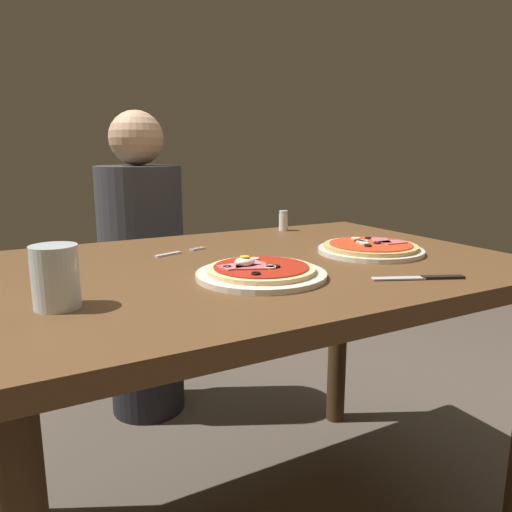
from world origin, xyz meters
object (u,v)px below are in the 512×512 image
at_px(pizza_across_left, 371,248).
at_px(fork, 177,253).
at_px(knife, 425,278).
at_px(salt_shaker, 283,221).
at_px(water_glass_near, 56,281).
at_px(diner_person, 143,275).
at_px(dining_table, 256,307).
at_px(pizza_foreground, 261,272).

xyz_separation_m(pizza_across_left, fork, (-0.45, 0.23, -0.01)).
distance_m(knife, salt_shaker, 0.69).
distance_m(water_glass_near, fork, 0.47).
xyz_separation_m(salt_shaker, diner_person, (-0.36, 0.45, -0.24)).
bearing_deg(diner_person, dining_table, 93.89).
height_order(fork, knife, knife).
height_order(knife, diner_person, diner_person).
distance_m(pizza_across_left, water_glass_near, 0.79).
bearing_deg(diner_person, pizza_across_left, 112.67).
relative_size(pizza_foreground, knife, 1.48).
height_order(dining_table, salt_shaker, salt_shaker).
bearing_deg(salt_shaker, dining_table, -129.65).
distance_m(knife, diner_person, 1.19).
relative_size(dining_table, water_glass_near, 11.54).
xyz_separation_m(knife, salt_shaker, (0.08, 0.69, 0.03)).
height_order(dining_table, diner_person, diner_person).
relative_size(dining_table, salt_shaker, 18.55).
bearing_deg(fork, water_glass_near, -135.02).
xyz_separation_m(pizza_across_left, diner_person, (-0.36, 0.87, -0.22)).
bearing_deg(fork, knife, -53.72).
height_order(pizza_foreground, water_glass_near, water_glass_near).
bearing_deg(knife, pizza_across_left, 72.10).
bearing_deg(knife, dining_table, 125.14).
bearing_deg(diner_person, salt_shaker, 128.78).
bearing_deg(fork, pizza_foreground, -77.64).
relative_size(pizza_across_left, salt_shaker, 4.08).
bearing_deg(pizza_foreground, dining_table, 64.46).
xyz_separation_m(dining_table, water_glass_near, (-0.47, -0.16, 0.16)).
height_order(dining_table, pizza_foreground, pizza_foreground).
bearing_deg(diner_person, knife, 103.86).
relative_size(water_glass_near, salt_shaker, 1.61).
distance_m(dining_table, pizza_foreground, 0.20).
distance_m(pizza_foreground, salt_shaker, 0.63).
relative_size(fork, knife, 0.83).
distance_m(fork, salt_shaker, 0.48).
height_order(pizza_across_left, knife, pizza_across_left).
xyz_separation_m(dining_table, diner_person, (-0.06, 0.82, -0.10)).
bearing_deg(dining_table, pizza_foreground, -115.54).
bearing_deg(dining_table, pizza_across_left, -10.50).
bearing_deg(knife, salt_shaker, 83.35).
distance_m(pizza_across_left, salt_shaker, 0.43).
bearing_deg(pizza_foreground, salt_shaker, 53.87).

